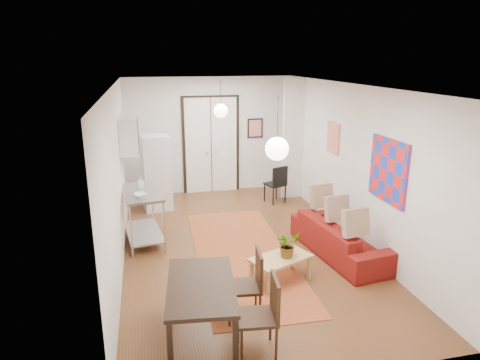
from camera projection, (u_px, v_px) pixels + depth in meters
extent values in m
plane|color=brown|center=(242.00, 246.00, 7.89)|extent=(7.00, 7.00, 0.00)
cube|color=white|center=(242.00, 86.00, 7.08)|extent=(4.20, 7.00, 0.02)
cube|color=white|center=(211.00, 136.00, 10.76)|extent=(4.20, 0.02, 2.90)
cube|color=white|center=(321.00, 259.00, 4.20)|extent=(4.20, 0.02, 2.90)
cube|color=white|center=(118.00, 178.00, 7.04)|extent=(0.02, 7.00, 2.90)
cube|color=white|center=(352.00, 164.00, 7.93)|extent=(0.02, 7.00, 2.90)
cube|color=white|center=(211.00, 146.00, 10.79)|extent=(1.44, 0.06, 2.50)
cube|color=white|center=(293.00, 139.00, 10.26)|extent=(0.50, 0.10, 2.90)
cube|color=silver|center=(129.00, 134.00, 8.36)|extent=(0.35, 1.00, 0.70)
cube|color=red|center=(388.00, 171.00, 6.69)|extent=(0.05, 1.00, 1.00)
cube|color=beige|center=(333.00, 138.00, 8.57)|extent=(0.05, 0.50, 0.60)
cube|color=red|center=(255.00, 128.00, 10.94)|extent=(0.40, 0.03, 0.50)
cube|color=#A26843|center=(122.00, 128.00, 8.78)|extent=(0.03, 0.44, 0.54)
sphere|color=white|center=(221.00, 111.00, 9.13)|extent=(0.30, 0.30, 0.30)
cylinder|color=black|center=(221.00, 92.00, 9.02)|extent=(0.01, 0.01, 0.50)
sphere|color=white|center=(277.00, 149.00, 5.39)|extent=(0.30, 0.30, 0.30)
cylinder|color=black|center=(278.00, 117.00, 5.28)|extent=(0.01, 0.01, 0.50)
cube|color=#AC572B|center=(242.00, 255.00, 7.54)|extent=(1.72, 4.31, 0.01)
imported|color=maroon|center=(340.00, 238.00, 7.48)|extent=(1.13, 2.25, 0.63)
cube|color=tan|center=(281.00, 258.00, 6.56)|extent=(1.05, 0.83, 0.04)
cube|color=tan|center=(258.00, 280.00, 6.34)|extent=(0.07, 0.07, 0.37)
cube|color=tan|center=(310.00, 274.00, 6.51)|extent=(0.07, 0.07, 0.37)
cube|color=tan|center=(252.00, 267.00, 6.73)|extent=(0.07, 0.07, 0.37)
cube|color=tan|center=(301.00, 261.00, 6.90)|extent=(0.07, 0.07, 0.37)
imported|color=#31622C|center=(288.00, 244.00, 6.52)|extent=(0.43, 0.45, 0.40)
cube|color=#B6B9BB|center=(141.00, 192.00, 7.81)|extent=(0.82, 1.38, 0.04)
cube|color=#B6B9BB|center=(144.00, 232.00, 8.03)|extent=(0.78, 1.33, 0.03)
cylinder|color=#B6B9BB|center=(126.00, 231.00, 7.32)|extent=(0.04, 0.04, 0.98)
cylinder|color=#B6B9BB|center=(160.00, 228.00, 7.44)|extent=(0.04, 0.04, 0.98)
cylinder|color=#B6B9BB|center=(128.00, 208.00, 8.46)|extent=(0.04, 0.04, 0.98)
cylinder|color=#B6B9BB|center=(157.00, 206.00, 8.58)|extent=(0.04, 0.04, 0.98)
imported|color=silver|center=(141.00, 195.00, 7.52)|extent=(0.30, 0.30, 0.06)
imported|color=#53A7B4|center=(141.00, 182.00, 8.01)|extent=(0.12, 0.12, 0.21)
cube|color=silver|center=(156.00, 173.00, 9.61)|extent=(0.68, 0.68, 1.70)
cube|color=black|center=(201.00, 286.00, 5.08)|extent=(0.94, 1.47, 0.05)
cube|color=black|center=(177.00, 353.00, 4.51)|extent=(0.07, 0.07, 0.72)
cube|color=black|center=(241.00, 344.00, 4.66)|extent=(0.07, 0.07, 0.72)
cube|color=black|center=(169.00, 290.00, 5.72)|extent=(0.07, 0.07, 0.72)
cube|color=black|center=(220.00, 284.00, 5.87)|extent=(0.07, 0.07, 0.72)
cube|color=#331D10|center=(243.00, 287.00, 5.62)|extent=(0.50, 0.49, 0.04)
cube|color=#331D10|center=(240.00, 262.00, 5.74)|extent=(0.09, 0.44, 0.48)
cylinder|color=#331D10|center=(232.00, 312.00, 5.46)|extent=(0.03, 0.03, 0.46)
cylinder|color=#331D10|center=(261.00, 309.00, 5.53)|extent=(0.03, 0.03, 0.46)
cylinder|color=#331D10|center=(226.00, 296.00, 5.83)|extent=(0.03, 0.03, 0.46)
cylinder|color=#331D10|center=(253.00, 293.00, 5.91)|extent=(0.03, 0.03, 0.46)
cube|color=#331D10|center=(257.00, 317.00, 4.96)|extent=(0.50, 0.49, 0.04)
cube|color=#331D10|center=(253.00, 288.00, 5.08)|extent=(0.09, 0.44, 0.48)
cylinder|color=#331D10|center=(245.00, 347.00, 4.80)|extent=(0.03, 0.03, 0.46)
cylinder|color=#331D10|center=(277.00, 343.00, 4.88)|extent=(0.03, 0.03, 0.46)
cylinder|color=#331D10|center=(237.00, 326.00, 5.17)|extent=(0.03, 0.03, 0.46)
cylinder|color=#331D10|center=(267.00, 322.00, 5.25)|extent=(0.03, 0.03, 0.46)
cube|color=black|center=(275.00, 184.00, 10.15)|extent=(0.53, 0.53, 0.04)
cube|color=black|center=(273.00, 172.00, 10.26)|extent=(0.40, 0.17, 0.44)
cylinder|color=black|center=(270.00, 196.00, 10.01)|extent=(0.03, 0.03, 0.44)
cylinder|color=black|center=(284.00, 195.00, 10.09)|extent=(0.03, 0.03, 0.44)
cylinder|color=black|center=(266.00, 191.00, 10.34)|extent=(0.03, 0.03, 0.44)
cylinder|color=black|center=(280.00, 190.00, 10.42)|extent=(0.03, 0.03, 0.44)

